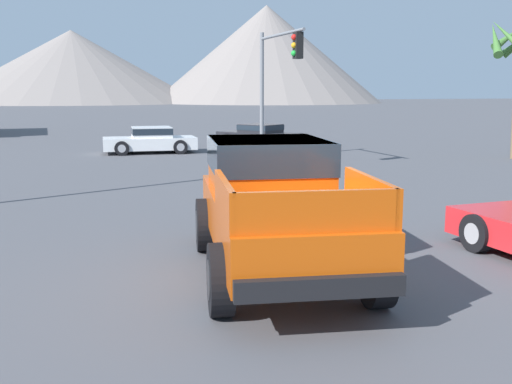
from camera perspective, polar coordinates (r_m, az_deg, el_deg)
ground_plane at (r=9.17m, az=2.83°, el=-7.86°), size 320.00×320.00×0.00m
orange_pickup_truck at (r=9.24m, az=1.74°, el=-0.51°), size 3.01×5.48×1.98m
parked_car_white at (r=27.19m, az=-10.03°, el=4.93°), size 4.19×2.23×1.15m
parked_car_dark at (r=29.53m, az=0.31°, el=5.42°), size 3.67×4.40×1.12m
traffic_light_main at (r=22.87m, az=2.01°, el=11.66°), size 0.38×4.21×5.03m
distant_mountain_range at (r=130.62m, az=-19.84°, el=12.00°), size 154.10×80.13×21.65m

